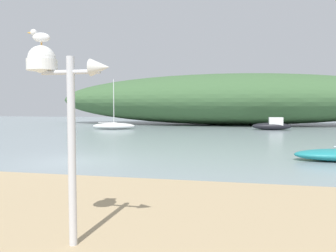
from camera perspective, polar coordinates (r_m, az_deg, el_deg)
ground_plane at (r=14.79m, az=-15.99°, el=-5.83°), size 120.00×120.00×0.00m
distant_hill at (r=44.16m, az=10.36°, el=4.52°), size 46.39×13.30×6.61m
mast_structure at (r=5.30m, az=-18.63°, el=6.81°), size 1.31×0.45×3.04m
seagull_on_radar at (r=5.52m, az=-21.10°, el=14.16°), size 0.35×0.19×0.24m
motorboat_far_right at (r=34.87m, az=17.50°, el=0.14°), size 3.83×1.28×1.28m
sailboat_by_sandbar at (r=35.09m, az=-9.26°, el=0.03°), size 4.61×2.65×5.18m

